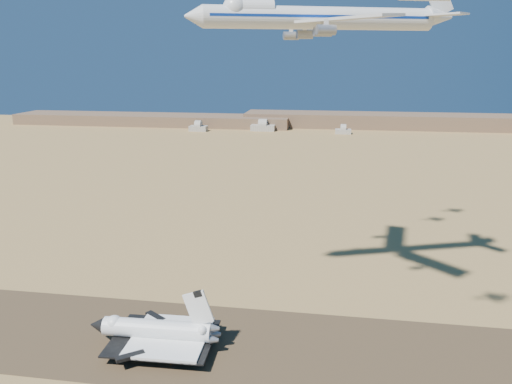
# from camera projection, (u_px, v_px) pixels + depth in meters

# --- Properties ---
(ground) EXTENTS (1200.00, 1200.00, 0.00)m
(ground) POSITION_uv_depth(u_px,v_px,m) (231.00, 346.00, 159.52)
(ground) COLOR #A8894A
(ground) RESTS_ON ground
(runway) EXTENTS (600.00, 50.00, 0.06)m
(runway) POSITION_uv_depth(u_px,v_px,m) (231.00, 346.00, 159.51)
(runway) COLOR #4F3E27
(runway) RESTS_ON ground
(ridgeline) EXTENTS (960.00, 90.00, 18.00)m
(ridgeline) POSITION_uv_depth(u_px,v_px,m) (363.00, 123.00, 650.51)
(ridgeline) COLOR brown
(ridgeline) RESTS_ON ground
(hangars) EXTENTS (200.50, 29.50, 30.00)m
(hangars) POSITION_uv_depth(u_px,v_px,m) (259.00, 128.00, 624.21)
(hangars) COLOR #B4AD9F
(hangars) RESTS_ON ground
(shuttle) EXTENTS (42.24, 26.49, 20.83)m
(shuttle) POSITION_uv_depth(u_px,v_px,m) (156.00, 331.00, 157.50)
(shuttle) COLOR white
(shuttle) RESTS_ON runway
(carrier_747) EXTENTS (88.56, 65.52, 22.33)m
(carrier_747) POSITION_uv_depth(u_px,v_px,m) (312.00, 18.00, 159.16)
(carrier_747) COLOR silver
(crew_a) EXTENTS (0.45, 0.63, 1.64)m
(crew_a) POSITION_uv_depth(u_px,v_px,m) (178.00, 354.00, 153.85)
(crew_a) COLOR #DD620D
(crew_a) RESTS_ON runway
(crew_b) EXTENTS (0.73, 1.00, 1.86)m
(crew_b) POSITION_uv_depth(u_px,v_px,m) (172.00, 354.00, 153.38)
(crew_b) COLOR #DD620D
(crew_b) RESTS_ON runway
(crew_c) EXTENTS (1.02, 1.18, 1.80)m
(crew_c) POSITION_uv_depth(u_px,v_px,m) (171.00, 362.00, 149.31)
(crew_c) COLOR #DD620D
(crew_c) RESTS_ON runway
(chase_jet_e) EXTENTS (13.82, 8.03, 3.52)m
(chase_jet_e) POSITION_uv_depth(u_px,v_px,m) (372.00, 22.00, 202.15)
(chase_jet_e) COLOR silver
(chase_jet_f) EXTENTS (14.48, 8.49, 3.70)m
(chase_jet_f) POSITION_uv_depth(u_px,v_px,m) (400.00, 15.00, 215.37)
(chase_jet_f) COLOR silver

